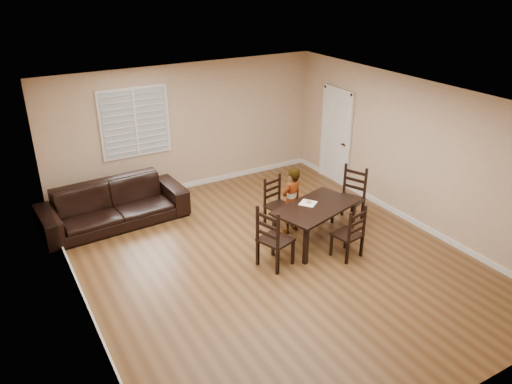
% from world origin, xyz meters
% --- Properties ---
extents(ground, '(7.00, 7.00, 0.00)m').
position_xyz_m(ground, '(0.00, 0.00, 0.00)').
color(ground, brown).
rests_on(ground, ground).
extents(room, '(6.04, 7.04, 2.72)m').
position_xyz_m(room, '(0.04, 0.18, 1.81)').
color(room, '#C9AC88').
rests_on(room, ground).
extents(dining_table, '(1.67, 1.22, 0.70)m').
position_xyz_m(dining_table, '(0.95, 0.17, 0.61)').
color(dining_table, black).
rests_on(dining_table, ground).
extents(chair_near, '(0.51, 0.48, 0.96)m').
position_xyz_m(chair_near, '(0.70, 1.09, 0.43)').
color(chair_near, black).
rests_on(chair_near, ground).
extents(chair_far, '(0.49, 0.47, 0.95)m').
position_xyz_m(chair_far, '(1.16, -0.60, 0.43)').
color(chair_far, black).
rests_on(chair_far, ground).
extents(chair_left, '(0.58, 0.60, 1.07)m').
position_xyz_m(chair_left, '(-0.16, -0.15, 0.49)').
color(chair_left, black).
rests_on(chair_left, ground).
extents(chair_right, '(0.61, 0.63, 1.09)m').
position_xyz_m(chair_right, '(2.06, 0.50, 0.49)').
color(chair_right, black).
rests_on(chair_right, ground).
extents(child, '(0.51, 0.39, 1.25)m').
position_xyz_m(child, '(0.80, 0.69, 0.63)').
color(child, gray).
rests_on(child, ground).
extents(napkin, '(0.37, 0.37, 0.00)m').
position_xyz_m(napkin, '(0.91, 0.33, 0.70)').
color(napkin, white).
rests_on(napkin, dining_table).
extents(donut, '(0.10, 0.10, 0.04)m').
position_xyz_m(donut, '(0.92, 0.34, 0.72)').
color(donut, '#B48940').
rests_on(donut, napkin).
extents(sofa, '(2.73, 1.20, 0.78)m').
position_xyz_m(sofa, '(-1.91, 2.61, 0.39)').
color(sofa, black).
rests_on(sofa, ground).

